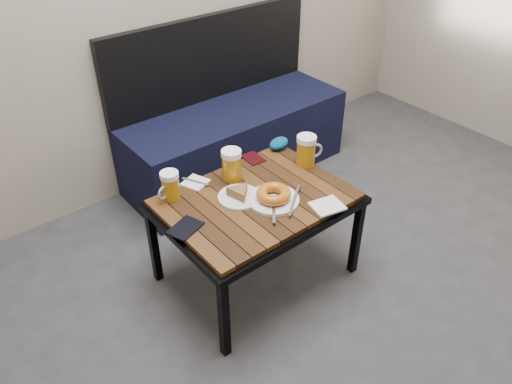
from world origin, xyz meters
TOP-DOWN VIEW (x-y plane):
  - bench at (0.30, 1.76)m, footprint 1.40×0.50m
  - cafe_table at (-0.18, 0.95)m, footprint 0.84×0.62m
  - beer_mug_left at (-0.48, 1.18)m, footprint 0.13×0.10m
  - beer_mug_centre at (-0.17, 1.13)m, footprint 0.14×0.12m
  - beer_mug_right at (0.18, 1.01)m, footprint 0.14×0.11m
  - plate_pie at (-0.24, 0.99)m, footprint 0.19×0.19m
  - plate_bagel at (-0.14, 0.88)m, footprint 0.28×0.26m
  - napkin_left at (-0.33, 1.21)m, footprint 0.13×0.13m
  - napkin_right at (0.01, 0.70)m, footprint 0.15×0.14m
  - passport_navy at (-0.54, 0.96)m, footprint 0.16×0.14m
  - passport_burgundy at (0.01, 1.21)m, footprint 0.09×0.12m
  - knit_pouch at (0.18, 1.21)m, footprint 0.14×0.11m

SIDE VIEW (x-z plane):
  - bench at x=0.30m, z-range -0.20..0.75m
  - cafe_table at x=-0.18m, z-range 0.19..0.66m
  - passport_burgundy at x=0.01m, z-range 0.47..0.48m
  - passport_navy at x=-0.54m, z-range 0.47..0.48m
  - napkin_left at x=-0.33m, z-range 0.47..0.48m
  - napkin_right at x=0.01m, z-range 0.47..0.48m
  - plate_pie at x=-0.24m, z-range 0.47..0.52m
  - plate_bagel at x=-0.14m, z-range 0.47..0.53m
  - knit_pouch at x=0.18m, z-range 0.47..0.52m
  - beer_mug_left at x=-0.48m, z-range 0.47..0.60m
  - beer_mug_centre at x=-0.17m, z-range 0.47..0.62m
  - beer_mug_right at x=0.18m, z-range 0.47..0.62m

